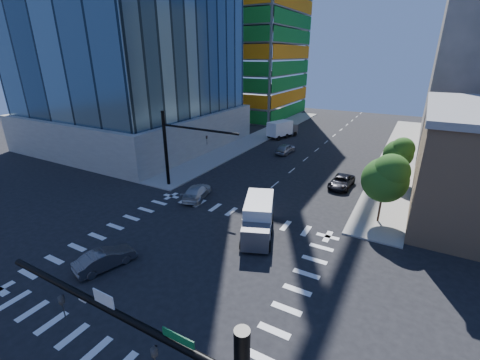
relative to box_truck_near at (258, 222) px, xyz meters
The scene contains 14 objects.
ground 7.12m from the box_truck_near, 119.79° to the right, with size 160.00×160.00×0.00m, color black.
road_markings 7.12m from the box_truck_near, 119.79° to the right, with size 20.00×20.00×0.01m, color silver.
sidewalk_ne 35.15m from the box_truck_near, 75.10° to the left, with size 5.00×60.00×0.15m, color gray.
sidewalk_nw 37.53m from the box_truck_near, 115.20° to the left, with size 5.00×60.00×0.15m, color gray.
construction_building 67.93m from the box_truck_near, 118.93° to the left, with size 25.16×34.50×70.60m.
signal_mast_nw 15.09m from the box_truck_near, 158.00° to the left, with size 10.20×0.40×9.00m.
tree_south 12.50m from the box_truck_near, 40.57° to the left, with size 4.16×4.16×6.82m.
tree_north 22.14m from the box_truck_near, 64.51° to the left, with size 3.54×3.52×5.78m.
car_nb_far 15.69m from the box_truck_near, 75.55° to the left, with size 2.33×5.05×1.40m, color black.
car_sb_near 10.44m from the box_truck_near, 157.10° to the left, with size 2.09×5.14×1.49m, color silver.
car_sb_mid 26.43m from the box_truck_near, 106.27° to the left, with size 1.89×4.70×1.60m, color #9B9DA3.
car_sb_cross 12.63m from the box_truck_near, 129.88° to the right, with size 1.56×4.48×1.48m, color #45454A.
box_truck_near is the anchor object (origin of this frame).
box_truck_far 37.53m from the box_truck_near, 108.60° to the left, with size 4.39×6.63×3.21m.
Camera 1 is at (14.20, -16.45, 15.11)m, focal length 24.00 mm.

